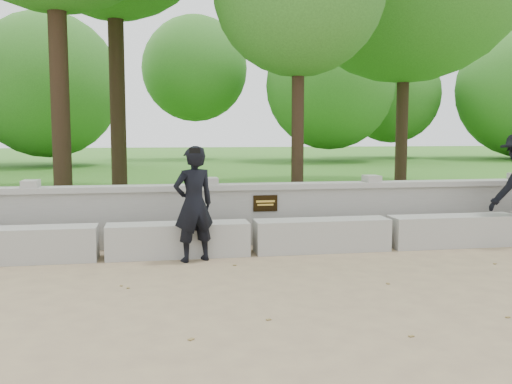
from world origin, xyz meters
TOP-DOWN VIEW (x-y plane):
  - ground at (0.00, 0.00)m, footprint 80.00×80.00m
  - lawn at (0.00, 14.00)m, footprint 40.00×22.00m
  - concrete_bench at (0.00, 1.90)m, footprint 11.90×0.45m
  - parapet_wall at (0.00, 2.60)m, footprint 12.50×0.35m
  - man_main at (-0.81, 1.57)m, footprint 0.63×0.59m
  - shrub_b at (-0.49, 5.01)m, footprint 0.48×0.47m

SIDE VIEW (x-z plane):
  - ground at x=0.00m, z-range 0.00..0.00m
  - lawn at x=0.00m, z-range 0.00..0.25m
  - concrete_bench at x=0.00m, z-range 0.00..0.45m
  - parapet_wall at x=0.00m, z-range 0.01..0.91m
  - shrub_b at x=-0.49m, z-range 0.25..0.93m
  - man_main at x=-0.81m, z-range 0.00..1.49m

